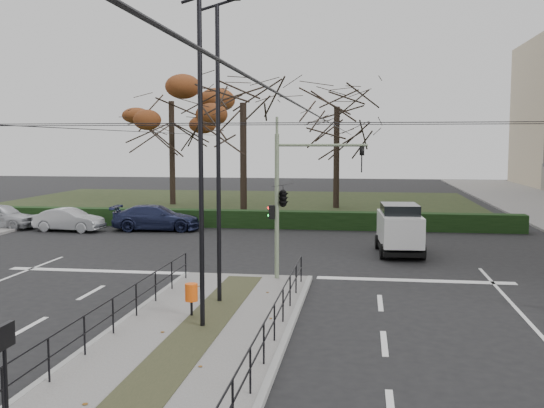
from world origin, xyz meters
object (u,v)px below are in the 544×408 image
Objects in this scene: streetlamp_median_near at (202,159)px; litter_bin at (191,293)px; parked_car_third at (156,218)px; bare_tree_near at (243,111)px; white_van at (399,228)px; parked_car_second at (69,220)px; bare_tree_center at (337,114)px; traffic_light at (285,195)px; info_panel at (4,350)px; rust_tree at (171,101)px; streetlamp_median_far at (219,150)px; parked_car_first at (1,216)px.

litter_bin is at bearing 121.67° from streetlamp_median_near.
bare_tree_near is at bearing -37.32° from parked_car_third.
white_van reaches higher than litter_bin.
parked_car_second is 0.39× the size of bare_tree_center.
traffic_light is 25.53m from bare_tree_center.
info_panel is at bearing -96.64° from litter_bin.
streetlamp_median_near reaches higher than parked_car_third.
rust_tree is 1.06× the size of bare_tree_center.
bare_tree_center is (0.69, 25.22, 3.90)m from traffic_light.
streetlamp_median_near is 1.75× the size of parked_car_third.
rust_tree reaches higher than bare_tree_center.
streetlamp_median_far is at bearing -135.42° from parked_car_second.
white_van is at bearing -96.92° from parked_car_first.
white_van is at bearing -119.91° from parked_car_third.
traffic_light is at bearing -74.79° from bare_tree_near.
white_van is at bearing -99.57° from parked_car_second.
streetlamp_median_near is at bearing -130.77° from parked_car_first.
white_van is (4.30, 6.36, -1.93)m from traffic_light.
parked_car_first is 22.80m from white_van.
litter_bin is 3.88m from streetlamp_median_near.
streetlamp_median_far is at bearing -70.34° from rust_tree.
parked_car_second is at bearing -135.17° from bare_tree_center.
streetlamp_median_near is at bearing -71.59° from rust_tree.
parked_car_first is 0.44× the size of bare_tree_near.
bare_tree_near is at bearing 97.32° from litter_bin.
bare_tree_center reaches higher than parked_car_first.
streetlamp_median_near is 24.95m from bare_tree_near.
streetlamp_median_far is 2.10× the size of parked_car_first.
streetlamp_median_far reaches higher than traffic_light.
rust_tree reaches higher than streetlamp_median_far.
bare_tree_center is 1.01× the size of bare_tree_near.
white_van is at bearing -50.18° from rust_tree.
traffic_light is 21.44m from parked_car_first.
litter_bin is 0.18× the size of parked_car_third.
info_panel is 26.34m from parked_car_second.
bare_tree_near is at bearing -129.83° from bare_tree_center.
parked_car_first is at bearing -111.72° from rust_tree.
traffic_light is at bearing -91.56° from bare_tree_center.
streetlamp_median_far is at bearing -94.44° from bare_tree_center.
bare_tree_center is (2.65, 30.47, 6.21)m from litter_bin.
litter_bin is 23.18m from parked_car_first.
streetlamp_median_near is at bearing -58.33° from litter_bin.
info_panel is at bearing -76.65° from rust_tree.
streetlamp_median_near reaches higher than traffic_light.
litter_bin is 20.02m from parked_car_second.
litter_bin is 0.47× the size of info_panel.
streetlamp_median_near is 2.01× the size of parked_car_first.
bare_tree_near is (7.12, -7.66, -1.17)m from rust_tree.
streetlamp_median_far reaches higher than white_van.
parked_car_first is 1.03× the size of white_van.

